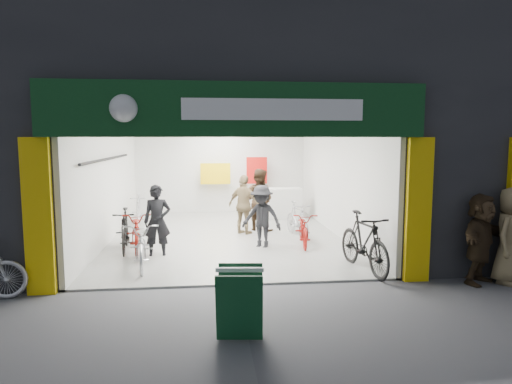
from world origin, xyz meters
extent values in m
plane|color=#56565B|center=(0.00, 0.00, 0.00)|extent=(60.00, 60.00, 0.00)
cube|color=#232326|center=(1.00, 5.00, 5.75)|extent=(16.00, 10.00, 4.50)
cube|color=#232326|center=(-5.50, 5.00, 1.75)|extent=(5.00, 10.00, 3.50)
cube|color=#232326|center=(6.00, 5.00, 1.75)|extent=(6.00, 10.00, 3.50)
cube|color=#9E9E99|center=(0.00, 4.00, 0.02)|extent=(6.00, 8.00, 0.04)
cube|color=silver|center=(0.00, 8.10, 1.60)|extent=(6.00, 0.20, 3.20)
cube|color=silver|center=(-2.95, 4.00, 1.60)|extent=(0.10, 8.00, 3.20)
cube|color=silver|center=(2.95, 4.00, 1.60)|extent=(0.10, 8.00, 3.20)
cube|color=white|center=(0.00, 4.00, 3.25)|extent=(6.00, 8.00, 0.10)
cube|color=black|center=(0.00, 0.10, 3.35)|extent=(6.00, 0.30, 0.30)
cube|color=#0D3915|center=(0.00, -0.12, 3.05)|extent=(6.40, 0.25, 0.90)
cube|color=white|center=(0.60, -0.26, 3.05)|extent=(3.00, 0.02, 0.35)
cube|color=yellow|center=(-3.25, -0.06, 1.30)|extent=(0.45, 0.12, 2.60)
cube|color=yellow|center=(3.25, -0.06, 1.30)|extent=(0.45, 0.12, 2.60)
cylinder|color=black|center=(-2.82, 3.40, 2.10)|extent=(0.06, 5.00, 0.06)
cube|color=silver|center=(1.80, 6.50, 0.50)|extent=(1.40, 0.60, 1.00)
cube|color=white|center=(0.00, 1.20, 3.18)|extent=(1.30, 0.35, 0.04)
cube|color=white|center=(0.00, 3.00, 3.18)|extent=(1.30, 0.35, 0.04)
cube|color=white|center=(0.00, 4.80, 3.18)|extent=(1.30, 0.35, 0.04)
cube|color=white|center=(0.00, 6.60, 3.18)|extent=(1.30, 0.35, 0.04)
imported|color=#BCBCC1|center=(-1.80, 1.37, 0.48)|extent=(0.85, 1.89, 0.96)
imported|color=black|center=(-2.37, 2.71, 0.49)|extent=(0.63, 1.68, 0.99)
imported|color=maroon|center=(-2.11, 2.81, 0.46)|extent=(0.85, 1.83, 0.93)
imported|color=#A8A8AC|center=(-2.50, 5.82, 0.47)|extent=(0.60, 1.61, 0.94)
imported|color=black|center=(2.50, 0.60, 0.58)|extent=(0.81, 1.99, 1.16)
imported|color=maroon|center=(1.80, 2.83, 0.42)|extent=(0.75, 1.64, 0.83)
imported|color=#AAAAAF|center=(1.83, 3.76, 0.47)|extent=(0.69, 1.62, 0.95)
imported|color=black|center=(-1.58, 2.16, 0.79)|extent=(0.60, 0.42, 1.59)
imported|color=#39291A|center=(0.94, 4.72, 0.87)|extent=(1.07, 1.02, 1.75)
imported|color=black|center=(0.77, 2.68, 0.75)|extent=(1.12, 0.97, 1.50)
imported|color=#8F7953|center=(0.49, 4.22, 0.81)|extent=(0.99, 0.88, 1.62)
imported|color=#8E7A52|center=(4.85, -0.35, 0.86)|extent=(1.01, 0.92, 1.73)
imported|color=#3A2A1A|center=(4.31, -0.30, 0.81)|extent=(1.50, 1.26, 1.62)
cube|color=#104222|center=(-0.13, -2.30, 0.48)|extent=(0.61, 0.28, 0.89)
cube|color=#104222|center=(-0.09, -1.92, 0.48)|extent=(0.61, 0.28, 0.89)
cube|color=white|center=(-0.11, -2.11, 0.92)|extent=(0.62, 0.12, 0.05)
camera|label=1|loc=(-0.52, -7.74, 2.58)|focal=32.00mm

